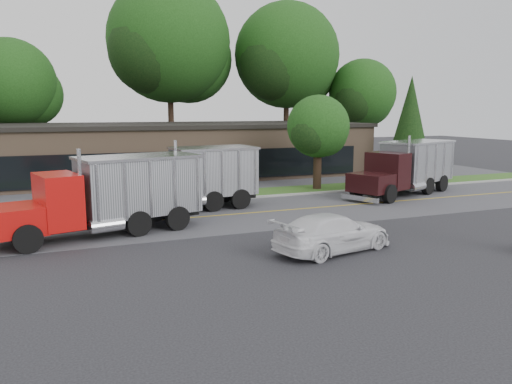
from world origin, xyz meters
TOP-DOWN VIEW (x-y plane):
  - ground at (0.00, 0.00)m, footprint 140.00×140.00m
  - road at (0.00, 9.00)m, footprint 60.00×8.00m
  - center_line at (0.00, 9.00)m, footprint 60.00×0.12m
  - curb at (0.00, 13.20)m, footprint 60.00×0.30m
  - grass_verge at (0.00, 15.00)m, footprint 60.00×3.40m
  - far_parking at (0.00, 20.00)m, footprint 60.00×7.00m
  - strip_mall at (2.00, 26.00)m, footprint 32.00×12.00m
  - tree_far_b at (-9.88, 34.10)m, footprint 8.11×7.63m
  - tree_far_c at (4.19, 34.15)m, footprint 12.49×11.75m
  - tree_far_d at (16.17, 33.14)m, footprint 11.45×10.78m
  - tree_far_e at (24.11, 31.09)m, footprint 7.54×7.10m
  - evergreen_right at (20.00, 18.00)m, footprint 3.57×3.57m
  - tree_verge at (10.07, 15.05)m, footprint 4.50×4.23m
  - dump_truck_red at (-4.37, 7.18)m, footprint 9.16×4.59m
  - dump_truck_blue at (0.42, 11.24)m, footprint 7.79×3.20m
  - dump_truck_maroon at (14.44, 11.10)m, footprint 9.17×5.54m
  - rally_car at (3.18, 1.17)m, footprint 5.37×3.16m

SIDE VIEW (x-z plane):
  - ground at x=0.00m, z-range 0.00..0.00m
  - road at x=0.00m, z-range -0.01..0.01m
  - center_line at x=0.00m, z-range 0.00..0.00m
  - curb at x=0.00m, z-range -0.06..0.06m
  - grass_verge at x=0.00m, z-range -0.01..0.01m
  - far_parking at x=0.00m, z-range -0.01..0.01m
  - rally_car at x=3.18m, z-range 0.00..1.46m
  - dump_truck_blue at x=0.42m, z-range 0.12..3.48m
  - dump_truck_red at x=-4.37m, z-range 0.13..3.49m
  - dump_truck_maroon at x=14.44m, z-range 0.13..3.49m
  - strip_mall at x=2.00m, z-range 0.00..4.00m
  - tree_verge at x=10.07m, z-range 0.87..7.29m
  - evergreen_right at x=20.00m, z-range 0.40..8.50m
  - tree_far_e at x=24.11m, z-range 1.48..12.25m
  - tree_far_b at x=-9.88m, z-range 1.60..13.17m
  - tree_far_d at x=16.17m, z-range 2.26..18.60m
  - tree_far_c at x=4.19m, z-range 2.46..20.28m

